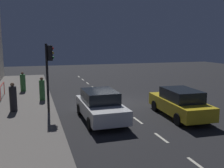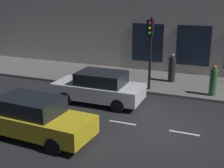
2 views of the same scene
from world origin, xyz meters
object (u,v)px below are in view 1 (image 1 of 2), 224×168
parked_car_0 (100,106)px  pedestrian_1 (13,98)px  pedestrian_2 (42,90)px  pedestrian_0 (23,83)px  parked_car_1 (180,103)px  traffic_light (49,65)px

parked_car_0 → pedestrian_1: (4.50, -2.67, 0.13)m
pedestrian_1 → pedestrian_2: size_ratio=1.05×
pedestrian_1 → parked_car_0: bearing=170.2°
pedestrian_0 → parked_car_1: bearing=106.2°
traffic_light → parked_car_0: size_ratio=0.88×
pedestrian_2 → parked_car_0: bearing=-118.2°
pedestrian_0 → pedestrian_2: pedestrian_2 is taller
parked_car_0 → pedestrian_2: bearing=-61.8°
parked_car_1 → pedestrian_0: (8.52, -9.68, 0.08)m
traffic_light → parked_car_1: 7.56m
parked_car_1 → pedestrian_0: size_ratio=2.90×
pedestrian_0 → pedestrian_2: 4.04m
parked_car_0 → pedestrian_2: (2.80, -5.15, 0.09)m
parked_car_1 → pedestrian_2: (7.15, -5.88, 0.09)m
parked_car_1 → parked_car_0: bearing=173.4°
pedestrian_0 → pedestrian_2: size_ratio=0.99×
parked_car_0 → pedestrian_1: pedestrian_1 is taller
pedestrian_2 → pedestrian_1: bearing=178.8°
parked_car_1 → traffic_light: bearing=162.3°
parked_car_1 → pedestrian_2: bearing=143.5°
pedestrian_1 → pedestrian_2: pedestrian_1 is taller
traffic_light → pedestrian_1: size_ratio=2.31×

